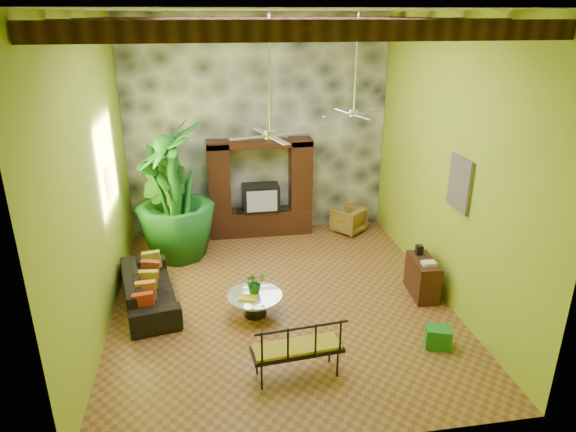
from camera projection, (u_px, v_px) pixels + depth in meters
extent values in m
plane|color=brown|center=(280.00, 299.00, 9.53)|extent=(7.00, 7.00, 0.00)
cube|color=silver|center=(279.00, 10.00, 7.69)|extent=(6.00, 7.00, 0.02)
cube|color=#A1BD2B|center=(258.00, 127.00, 11.82)|extent=(6.00, 0.02, 5.00)
cube|color=#A1BD2B|center=(93.00, 179.00, 8.16)|extent=(0.02, 7.00, 5.00)
cube|color=#A1BD2B|center=(448.00, 162.00, 9.06)|extent=(0.02, 7.00, 5.00)
cube|color=#33363A|center=(258.00, 128.00, 11.76)|extent=(5.98, 0.10, 4.98)
cube|color=#371C11|center=(314.00, 31.00, 5.38)|extent=(5.95, 0.16, 0.22)
cube|color=#371C11|center=(293.00, 28.00, 6.58)|extent=(5.95, 0.16, 0.22)
cube|color=#371C11|center=(279.00, 25.00, 7.77)|extent=(5.95, 0.16, 0.22)
cube|color=#371C11|center=(268.00, 24.00, 8.96)|extent=(5.95, 0.16, 0.22)
cube|color=#371C11|center=(260.00, 23.00, 10.15)|extent=(5.95, 0.16, 0.22)
cube|color=black|center=(261.00, 222.00, 12.30)|extent=(2.40, 0.50, 0.60)
cube|color=black|center=(219.00, 184.00, 11.79)|extent=(0.50, 0.48, 2.00)
cube|color=black|center=(300.00, 180.00, 12.07)|extent=(0.50, 0.48, 2.00)
cube|color=black|center=(260.00, 144.00, 11.60)|extent=(2.40, 0.48, 0.12)
cube|color=black|center=(261.00, 197.00, 12.05)|extent=(0.85, 0.52, 0.62)
cube|color=#8C99A8|center=(262.00, 201.00, 11.81)|extent=(0.70, 0.02, 0.50)
cylinder|color=silver|center=(270.00, 75.00, 7.62)|extent=(0.04, 0.04, 1.80)
cylinder|color=silver|center=(270.00, 135.00, 7.95)|extent=(0.18, 0.18, 0.12)
cube|color=silver|center=(292.00, 134.00, 8.10)|extent=(0.58, 0.26, 0.01)
cube|color=silver|center=(262.00, 131.00, 8.27)|extent=(0.26, 0.58, 0.01)
cube|color=silver|center=(249.00, 138.00, 7.82)|extent=(0.58, 0.26, 0.01)
cube|color=silver|center=(280.00, 141.00, 7.66)|extent=(0.26, 0.58, 0.01)
cylinder|color=silver|center=(356.00, 63.00, 9.36)|extent=(0.04, 0.04, 1.80)
cylinder|color=silver|center=(354.00, 113.00, 9.69)|extent=(0.18, 0.18, 0.12)
cube|color=silver|center=(370.00, 112.00, 9.84)|extent=(0.58, 0.26, 0.01)
cube|color=silver|center=(344.00, 111.00, 10.00)|extent=(0.26, 0.58, 0.01)
cube|color=silver|center=(337.00, 115.00, 9.56)|extent=(0.58, 0.26, 0.01)
cube|color=silver|center=(364.00, 117.00, 9.39)|extent=(0.26, 0.58, 0.01)
cube|color=yellow|center=(109.00, 183.00, 9.23)|extent=(0.06, 0.32, 0.55)
cube|color=#295199|center=(460.00, 184.00, 8.57)|extent=(0.06, 0.70, 0.90)
imported|color=black|center=(149.00, 288.00, 9.28)|extent=(1.25, 2.31, 0.64)
imported|color=olive|center=(348.00, 220.00, 12.38)|extent=(0.95, 0.96, 0.62)
imported|color=#1F681B|center=(166.00, 201.00, 11.03)|extent=(1.43, 1.52, 2.39)
imported|color=#265D18|center=(166.00, 212.00, 10.77)|extent=(1.45, 1.50, 2.13)
imported|color=#185E1F|center=(174.00, 192.00, 10.72)|extent=(1.84, 1.84, 2.94)
cylinder|color=black|center=(255.00, 306.00, 8.99)|extent=(0.41, 0.41, 0.36)
cylinder|color=silver|center=(255.00, 296.00, 8.91)|extent=(0.96, 0.96, 0.04)
imported|color=#1D651A|center=(255.00, 283.00, 8.89)|extent=(0.44, 0.41, 0.39)
cube|color=gold|center=(248.00, 298.00, 8.77)|extent=(0.35, 0.29, 0.03)
cube|color=black|center=(297.00, 349.00, 7.38)|extent=(1.36, 0.57, 0.05)
cube|color=#A78C20|center=(297.00, 347.00, 7.36)|extent=(1.29, 0.52, 0.06)
cube|color=black|center=(300.00, 344.00, 7.06)|extent=(1.32, 0.17, 0.54)
cube|color=#3A2012|center=(422.00, 277.00, 9.58)|extent=(0.47, 0.92, 0.72)
cube|color=#217C3B|center=(438.00, 337.00, 8.13)|extent=(0.46, 0.40, 0.34)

